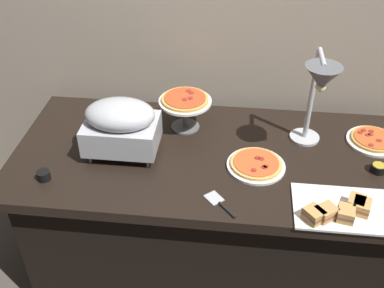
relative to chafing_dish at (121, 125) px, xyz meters
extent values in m
plane|color=#4C443D|center=(0.44, 0.03, -0.91)|extent=(8.00, 8.00, 0.00)
cube|color=tan|center=(0.44, 0.53, 0.29)|extent=(4.40, 0.04, 2.40)
cube|color=black|center=(0.44, 0.03, -0.17)|extent=(1.90, 0.84, 0.05)
cube|color=black|center=(0.44, 0.03, -0.55)|extent=(1.75, 0.74, 0.71)
cylinder|color=#B7BABF|center=(-0.13, -0.09, -0.13)|extent=(0.01, 0.01, 0.04)
cylinder|color=#B7BABF|center=(0.13, -0.09, -0.13)|extent=(0.01, 0.01, 0.04)
cylinder|color=#B7BABF|center=(-0.13, 0.09, -0.13)|extent=(0.01, 0.01, 0.04)
cylinder|color=#B7BABF|center=(0.13, 0.09, -0.13)|extent=(0.01, 0.01, 0.04)
cube|color=#B7BABF|center=(0.00, 0.00, -0.05)|extent=(0.32, 0.23, 0.12)
ellipsoid|color=#B7BABF|center=(0.00, 0.00, 0.05)|extent=(0.31, 0.22, 0.12)
cylinder|color=#B7BABF|center=(0.83, 0.20, -0.14)|extent=(0.14, 0.14, 0.01)
cylinder|color=#B7BABF|center=(0.83, 0.20, 0.09)|extent=(0.02, 0.02, 0.45)
cylinder|color=#B7BABF|center=(0.83, 0.12, 0.31)|extent=(0.02, 0.16, 0.02)
cone|color=#595B60|center=(0.83, 0.04, 0.26)|extent=(0.15, 0.15, 0.10)
sphere|color=#F9EAB2|center=(0.83, 0.04, 0.22)|extent=(0.04, 0.04, 0.04)
cylinder|color=white|center=(0.60, -0.04, -0.14)|extent=(0.26, 0.26, 0.01)
cylinder|color=#DBA856|center=(0.60, -0.04, -0.13)|extent=(0.23, 0.23, 0.01)
cylinder|color=#C65628|center=(0.60, -0.04, -0.12)|extent=(0.20, 0.20, 0.00)
cylinder|color=maroon|center=(0.63, -0.08, -0.12)|extent=(0.02, 0.02, 0.00)
cylinder|color=maroon|center=(0.61, -0.01, -0.12)|extent=(0.02, 0.02, 0.00)
cylinder|color=maroon|center=(0.64, -0.07, -0.12)|extent=(0.02, 0.02, 0.00)
cylinder|color=maroon|center=(0.62, -0.02, -0.12)|extent=(0.02, 0.02, 0.00)
cylinder|color=maroon|center=(0.59, -0.10, -0.12)|extent=(0.02, 0.02, 0.00)
cylinder|color=white|center=(1.15, 0.20, -0.14)|extent=(0.25, 0.25, 0.01)
cylinder|color=#C68E42|center=(1.15, 0.20, -0.13)|extent=(0.21, 0.21, 0.01)
cylinder|color=#C65628|center=(1.15, 0.20, -0.12)|extent=(0.18, 0.18, 0.00)
cylinder|color=maroon|center=(1.09, 0.24, -0.12)|extent=(0.02, 0.02, 0.00)
cylinder|color=maroon|center=(1.11, 0.26, -0.12)|extent=(0.02, 0.02, 0.00)
cylinder|color=maroon|center=(1.12, 0.14, -0.12)|extent=(0.02, 0.02, 0.00)
cylinder|color=maroon|center=(1.17, 0.18, -0.12)|extent=(0.02, 0.02, 0.00)
cylinder|color=maroon|center=(1.14, 0.23, -0.12)|extent=(0.02, 0.02, 0.00)
cylinder|color=maroon|center=(1.15, 0.25, -0.12)|extent=(0.02, 0.02, 0.00)
cylinder|color=maroon|center=(1.12, 0.22, -0.12)|extent=(0.02, 0.02, 0.00)
cylinder|color=#595B60|center=(0.26, 0.23, -0.08)|extent=(0.02, 0.02, 0.14)
cylinder|color=#595B60|center=(0.26, 0.23, -0.15)|extent=(0.14, 0.14, 0.01)
cylinder|color=white|center=(0.26, 0.23, 0.00)|extent=(0.25, 0.25, 0.01)
cylinder|color=gold|center=(0.26, 0.23, 0.01)|extent=(0.22, 0.22, 0.01)
cylinder|color=#B74723|center=(0.26, 0.23, 0.02)|extent=(0.20, 0.20, 0.00)
cylinder|color=maroon|center=(0.26, 0.21, 0.02)|extent=(0.02, 0.02, 0.00)
cylinder|color=maroon|center=(0.28, 0.28, 0.02)|extent=(0.02, 0.02, 0.00)
cylinder|color=maroon|center=(0.28, 0.23, 0.02)|extent=(0.02, 0.02, 0.00)
cylinder|color=maroon|center=(0.26, 0.29, 0.02)|extent=(0.02, 0.02, 0.00)
cube|color=white|center=(0.95, -0.27, -0.14)|extent=(0.40, 0.26, 0.01)
cube|color=tan|center=(0.86, -0.33, -0.13)|extent=(0.10, 0.10, 0.02)
cube|color=brown|center=(0.86, -0.33, -0.11)|extent=(0.10, 0.10, 0.01)
cube|color=tan|center=(0.86, -0.33, -0.10)|extent=(0.10, 0.10, 0.02)
cube|color=tan|center=(1.00, -0.28, -0.13)|extent=(0.08, 0.09, 0.02)
cube|color=brown|center=(1.00, -0.28, -0.11)|extent=(0.08, 0.09, 0.01)
cube|color=tan|center=(1.00, -0.28, -0.10)|extent=(0.08, 0.09, 0.02)
cube|color=tan|center=(0.99, -0.27, -0.13)|extent=(0.08, 0.09, 0.02)
cube|color=brown|center=(0.99, -0.27, -0.11)|extent=(0.08, 0.09, 0.01)
cube|color=tan|center=(0.99, -0.27, -0.10)|extent=(0.08, 0.09, 0.02)
cube|color=tan|center=(0.94, -0.33, -0.13)|extent=(0.07, 0.08, 0.02)
cube|color=brown|center=(0.94, -0.33, -0.11)|extent=(0.07, 0.08, 0.01)
cube|color=tan|center=(0.94, -0.33, -0.10)|extent=(0.07, 0.08, 0.02)
cube|color=tan|center=(0.82, -0.35, -0.13)|extent=(0.09, 0.09, 0.02)
cube|color=brown|center=(0.82, -0.35, -0.11)|extent=(0.09, 0.09, 0.01)
cube|color=tan|center=(0.82, -0.35, -0.10)|extent=(0.09, 0.09, 0.02)
cylinder|color=black|center=(-0.29, -0.23, -0.13)|extent=(0.06, 0.06, 0.04)
cylinder|color=gold|center=(-0.29, -0.23, -0.11)|extent=(0.05, 0.05, 0.01)
cylinder|color=black|center=(1.13, -0.01, -0.13)|extent=(0.07, 0.07, 0.04)
cylinder|color=gold|center=(1.13, -0.01, -0.12)|extent=(0.05, 0.05, 0.01)
cube|color=#B7BABF|center=(0.43, -0.26, -0.15)|extent=(0.09, 0.09, 0.00)
cylinder|color=black|center=(0.49, -0.33, -0.15)|extent=(0.07, 0.08, 0.01)
camera|label=1|loc=(0.50, -1.64, 1.14)|focal=43.40mm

